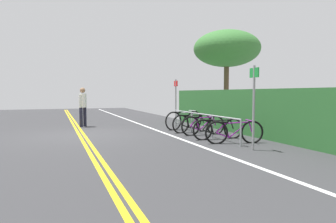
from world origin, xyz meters
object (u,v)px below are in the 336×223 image
bicycle_4 (234,132)px  sign_post_far (254,99)px  bicycle_0 (184,120)px  bicycle_1 (192,123)px  sign_post_near (176,98)px  bicycle_2 (203,125)px  bicycle_3 (218,129)px  bike_rack (201,119)px  pedestrian (83,104)px  tree_near_left (227,49)px

bicycle_4 → sign_post_far: (1.05, -0.13, 0.96)m
bicycle_0 → bicycle_1: 0.95m
bicycle_1 → sign_post_near: sign_post_near is taller
bicycle_0 → sign_post_far: bearing=-1.7°
bicycle_2 → bicycle_3: size_ratio=0.95×
bike_rack → sign_post_near: bearing=175.0°
bike_rack → pedestrian: 5.47m
bicycle_1 → pedestrian: (-3.28, -3.63, 0.63)m
bike_rack → bicycle_1: bearing=176.1°
bicycle_0 → bicycle_3: size_ratio=1.00×
bicycle_2 → bicycle_4: bearing=1.0°
bike_rack → bicycle_4: size_ratio=2.76×
bike_rack → bicycle_3: 1.00m
pedestrian → tree_near_left: size_ratio=0.37×
sign_post_near → sign_post_far: bearing=-2.6°
bicycle_0 → bicycle_1: bicycle_0 is taller
sign_post_near → bicycle_4: bearing=-1.6°
sign_post_near → bicycle_1: bearing=-5.5°
pedestrian → sign_post_near: size_ratio=0.82×
bicycle_3 → bicycle_2: bearing=-179.6°
bike_rack → bicycle_0: (-1.79, 0.14, -0.20)m
pedestrian → bike_rack: bearing=40.9°
bicycle_4 → tree_near_left: bearing=150.5°
bike_rack → bicycle_0: size_ratio=2.71×
bicycle_2 → bicycle_3: bicycle_2 is taller
bicycle_2 → tree_near_left: (-3.94, 3.32, 3.31)m
bicycle_3 → pedestrian: size_ratio=1.04×
bike_rack → tree_near_left: tree_near_left is taller
bicycle_0 → sign_post_far: sign_post_far is taller
sign_post_far → bike_rack: bearing=179.9°
bicycle_1 → bicycle_2: size_ratio=1.04×
bicycle_1 → bike_rack: bearing=-3.9°
bicycle_0 → bicycle_2: (1.74, -0.04, -0.03)m
bicycle_1 → bicycle_2: bearing=2.7°
bicycle_3 → tree_near_left: tree_near_left is taller
bicycle_2 → sign_post_far: bearing=-1.9°
bicycle_2 → tree_near_left: 6.13m
tree_near_left → bicycle_1: bearing=-47.0°
bicycle_0 → sign_post_far: 4.77m
bike_rack → sign_post_near: (-2.98, 0.26, 0.67)m
bicycle_4 → pedestrian: bearing=-148.2°
bicycle_0 → tree_near_left: bearing=123.8°
bicycle_0 → sign_post_near: 1.48m
bike_rack → tree_near_left: 6.08m
bicycle_2 → sign_post_far: (2.93, -0.10, 0.96)m
bike_rack → pedestrian: pedestrian is taller
pedestrian → tree_near_left: tree_near_left is taller
bicycle_0 → pedestrian: (-2.34, -3.71, 0.60)m
bicycle_2 → pedestrian: (-4.08, -3.67, 0.64)m
bike_rack → sign_post_far: sign_post_far is taller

